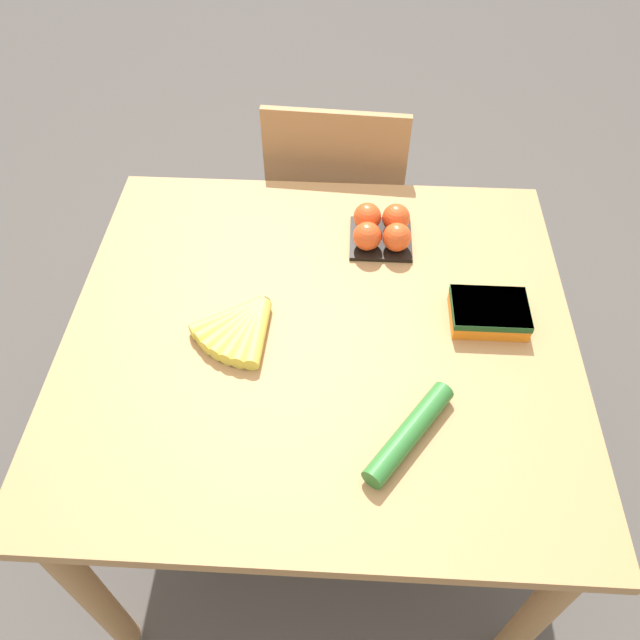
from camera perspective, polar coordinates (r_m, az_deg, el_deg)
ground_plane at (r=1.94m, az=-0.00°, el=-14.99°), size 12.00×12.00×0.00m
dining_table at (r=1.39m, az=-0.00°, el=-3.65°), size 1.06×0.99×0.75m
chair at (r=2.00m, az=1.55°, el=9.66°), size 0.44×0.42×0.90m
banana_bunch at (r=1.30m, az=-7.17°, el=-0.58°), size 0.17×0.18×0.03m
tomato_pack at (r=1.48m, az=5.65°, el=8.31°), size 0.15×0.15×0.08m
carrot_bag at (r=1.35m, az=15.21°, el=0.74°), size 0.16×0.12×0.05m
cucumber_near at (r=1.15m, az=8.18°, el=-10.19°), size 0.17×0.22×0.04m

